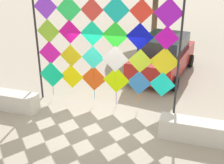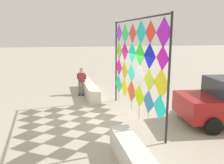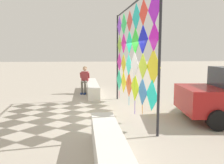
% 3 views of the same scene
% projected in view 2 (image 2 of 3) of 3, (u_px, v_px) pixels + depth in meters
% --- Properties ---
extents(ground, '(120.00, 120.00, 0.00)m').
position_uv_depth(ground, '(110.00, 119.00, 8.81)').
color(ground, '#ADA393').
extents(plaza_ledge_left, '(4.17, 0.55, 0.61)m').
position_uv_depth(plaza_ledge_left, '(89.00, 88.00, 12.64)').
color(plaza_ledge_left, silver).
rests_on(plaza_ledge_left, ground).
extents(kite_display_rack, '(4.87, 0.37, 3.85)m').
position_uv_depth(kite_display_rack, '(136.00, 62.00, 8.66)').
color(kite_display_rack, '#232328').
rests_on(kite_display_rack, ground).
extents(seated_vendor, '(0.67, 0.55, 1.45)m').
position_uv_depth(seated_vendor, '(81.00, 79.00, 12.47)').
color(seated_vendor, '#666056').
rests_on(seated_vendor, ground).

